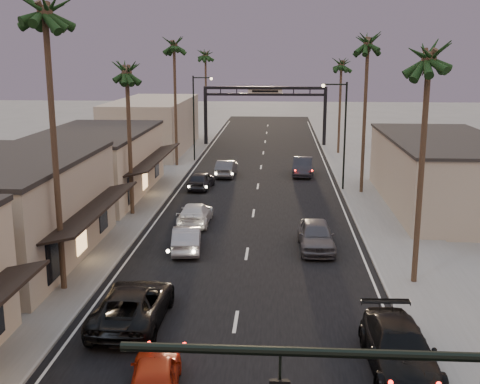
# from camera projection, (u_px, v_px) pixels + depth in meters

# --- Properties ---
(ground) EXTENTS (200.00, 200.00, 0.00)m
(ground) POSITION_uv_depth(u_px,v_px,m) (255.00, 203.00, 46.25)
(ground) COLOR slate
(ground) RESTS_ON ground
(road) EXTENTS (14.00, 120.00, 0.02)m
(road) POSITION_uv_depth(u_px,v_px,m) (257.00, 189.00, 51.11)
(road) COLOR black
(road) RESTS_ON ground
(sidewalk_left) EXTENTS (5.00, 92.00, 0.12)m
(sidewalk_left) POSITION_uv_depth(u_px,v_px,m) (163.00, 171.00, 58.50)
(sidewalk_left) COLOR slate
(sidewalk_left) RESTS_ON ground
(sidewalk_right) EXTENTS (5.00, 92.00, 0.12)m
(sidewalk_right) POSITION_uv_depth(u_px,v_px,m) (360.00, 174.00, 57.31)
(sidewalk_right) COLOR slate
(sidewalk_right) RESTS_ON ground
(storefront_mid) EXTENTS (8.00, 14.00, 5.50)m
(storefront_mid) POSITION_uv_depth(u_px,v_px,m) (8.00, 213.00, 32.83)
(storefront_mid) COLOR #A09780
(storefront_mid) RESTS_ON ground
(storefront_far) EXTENTS (8.00, 16.00, 5.00)m
(storefront_far) POSITION_uv_depth(u_px,v_px,m) (95.00, 165.00, 48.44)
(storefront_far) COLOR #C1AF93
(storefront_far) RESTS_ON ground
(storefront_dist) EXTENTS (8.00, 20.00, 6.00)m
(storefront_dist) POSITION_uv_depth(u_px,v_px,m) (153.00, 125.00, 70.69)
(storefront_dist) COLOR #A09780
(storefront_dist) RESTS_ON ground
(building_right) EXTENTS (8.00, 18.00, 5.00)m
(building_right) POSITION_uv_depth(u_px,v_px,m) (443.00, 174.00, 44.81)
(building_right) COLOR #A09780
(building_right) RESTS_ON ground
(arch) EXTENTS (15.20, 0.40, 7.27)m
(arch) POSITION_uv_depth(u_px,v_px,m) (265.00, 101.00, 74.17)
(arch) COLOR black
(arch) RESTS_ON ground
(streetlight_right) EXTENTS (2.13, 0.30, 9.00)m
(streetlight_right) POSITION_uv_depth(u_px,v_px,m) (342.00, 127.00, 49.48)
(streetlight_right) COLOR black
(streetlight_right) RESTS_ON ground
(streetlight_left) EXTENTS (2.13, 0.30, 9.00)m
(streetlight_left) POSITION_uv_depth(u_px,v_px,m) (196.00, 111.00, 62.98)
(streetlight_left) COLOR black
(streetlight_left) RESTS_ON ground
(palm_lb) EXTENTS (3.20, 3.20, 15.20)m
(palm_lb) POSITION_uv_depth(u_px,v_px,m) (44.00, 4.00, 26.27)
(palm_lb) COLOR #38281C
(palm_lb) RESTS_ON ground
(palm_lc) EXTENTS (3.20, 3.20, 12.20)m
(palm_lc) POSITION_uv_depth(u_px,v_px,m) (126.00, 65.00, 40.54)
(palm_lc) COLOR #38281C
(palm_lc) RESTS_ON ground
(palm_ld) EXTENTS (3.20, 3.20, 14.20)m
(palm_ld) POSITION_uv_depth(u_px,v_px,m) (174.00, 41.00, 58.57)
(palm_ld) COLOR #38281C
(palm_ld) RESTS_ON ground
(palm_ra) EXTENTS (3.20, 3.20, 13.20)m
(palm_ra) POSITION_uv_depth(u_px,v_px,m) (430.00, 49.00, 27.57)
(palm_ra) COLOR #38281C
(palm_ra) RESTS_ON ground
(palm_rb) EXTENTS (3.20, 3.20, 14.20)m
(palm_rb) POSITION_uv_depth(u_px,v_px,m) (368.00, 38.00, 46.80)
(palm_rb) COLOR #38281C
(palm_rb) RESTS_ON ground
(palm_rc) EXTENTS (3.20, 3.20, 12.20)m
(palm_rc) POSITION_uv_depth(u_px,v_px,m) (342.00, 61.00, 66.68)
(palm_rc) COLOR #38281C
(palm_rc) RESTS_ON ground
(palm_far) EXTENTS (3.20, 3.20, 13.20)m
(palm_far) POSITION_uv_depth(u_px,v_px,m) (205.00, 52.00, 81.13)
(palm_far) COLOR #38281C
(palm_far) RESTS_ON ground
(oncoming_red) EXTENTS (2.23, 4.40, 1.44)m
(oncoming_red) POSITION_uv_depth(u_px,v_px,m) (155.00, 377.00, 20.08)
(oncoming_red) COLOR #A0230B
(oncoming_red) RESTS_ON ground
(oncoming_pickup) EXTENTS (2.84, 6.07, 1.68)m
(oncoming_pickup) POSITION_uv_depth(u_px,v_px,m) (133.00, 305.00, 25.53)
(oncoming_pickup) COLOR black
(oncoming_pickup) RESTS_ON ground
(oncoming_silver) EXTENTS (2.04, 4.61, 1.47)m
(oncoming_silver) POSITION_uv_depth(u_px,v_px,m) (187.00, 238.00, 35.04)
(oncoming_silver) COLOR gray
(oncoming_silver) RESTS_ON ground
(oncoming_white) EXTENTS (2.07, 5.00, 1.45)m
(oncoming_white) POSITION_uv_depth(u_px,v_px,m) (195.00, 214.00, 40.41)
(oncoming_white) COLOR silver
(oncoming_white) RESTS_ON ground
(oncoming_dgrey) EXTENTS (2.20, 4.52, 1.49)m
(oncoming_dgrey) POSITION_uv_depth(u_px,v_px,m) (201.00, 180.00, 50.99)
(oncoming_dgrey) COLOR black
(oncoming_dgrey) RESTS_ON ground
(oncoming_grey_far) EXTENTS (1.83, 4.72, 1.53)m
(oncoming_grey_far) POSITION_uv_depth(u_px,v_px,m) (226.00, 168.00, 56.22)
(oncoming_grey_far) COLOR #414245
(oncoming_grey_far) RESTS_ON ground
(curbside_black) EXTENTS (2.50, 5.79, 1.66)m
(curbside_black) POSITION_uv_depth(u_px,v_px,m) (399.00, 349.00, 21.71)
(curbside_black) COLOR black
(curbside_black) RESTS_ON ground
(curbside_grey) EXTENTS (2.13, 5.06, 1.71)m
(curbside_grey) POSITION_uv_depth(u_px,v_px,m) (316.00, 235.00, 35.20)
(curbside_grey) COLOR #444348
(curbside_grey) RESTS_ON ground
(curbside_far) EXTENTS (2.07, 5.14, 1.66)m
(curbside_far) POSITION_uv_depth(u_px,v_px,m) (303.00, 167.00, 56.68)
(curbside_far) COLOR black
(curbside_far) RESTS_ON ground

